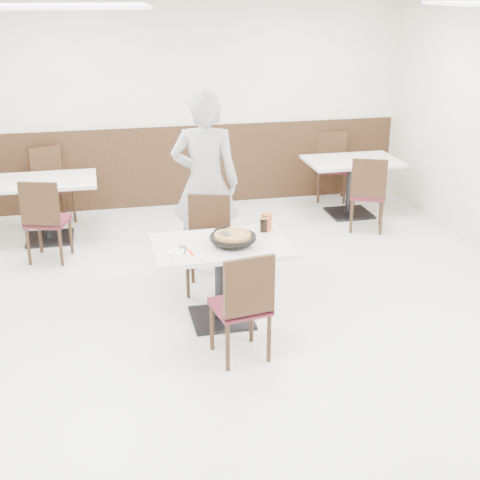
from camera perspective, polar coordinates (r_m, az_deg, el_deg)
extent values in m
plane|color=beige|center=(6.27, 0.39, -6.44)|extent=(7.00, 7.00, 0.00)
cube|color=beige|center=(9.13, -4.56, 11.55)|extent=(6.00, 0.04, 2.80)
cube|color=beige|center=(2.73, 17.41, -13.17)|extent=(6.00, 0.04, 2.80)
cube|color=black|center=(9.29, -4.39, 6.36)|extent=(5.90, 0.03, 1.10)
cube|color=white|center=(3.94, -17.12, 18.51)|extent=(1.20, 0.60, 0.02)
cylinder|color=black|center=(5.86, -1.06, -0.23)|extent=(0.13, 0.13, 0.04)
cylinder|color=black|center=(5.85, -0.61, -0.04)|extent=(0.37, 0.37, 0.01)
cylinder|color=#B18746|center=(5.88, -0.63, 0.27)|extent=(0.34, 0.34, 0.02)
cube|color=silver|center=(5.87, -1.24, 0.59)|extent=(0.09, 0.11, 0.00)
cube|color=white|center=(5.69, -4.99, -1.16)|extent=(0.18, 0.18, 0.00)
cylinder|color=white|center=(5.71, -5.46, -1.01)|extent=(0.17, 0.17, 0.01)
cube|color=silver|center=(5.71, -4.70, -0.88)|extent=(0.05, 0.18, 0.00)
cylinder|color=black|center=(6.16, 2.03, 1.30)|extent=(0.07, 0.07, 0.13)
cylinder|color=#B2401E|center=(6.20, 2.27, 1.57)|extent=(0.10, 0.10, 0.16)
imported|color=#A7A8AC|center=(6.94, -2.98, 4.86)|extent=(0.79, 0.62, 1.93)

